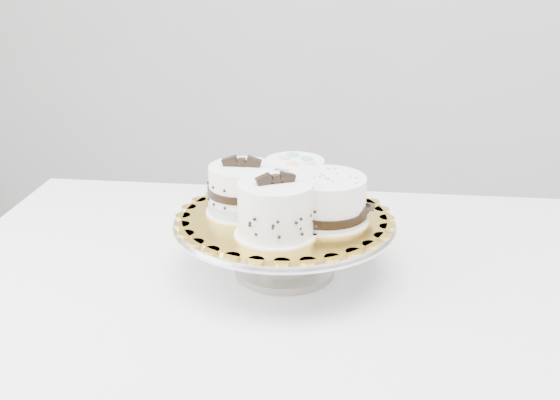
% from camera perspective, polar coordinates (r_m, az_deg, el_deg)
% --- Properties ---
extents(table, '(1.26, 0.93, 0.75)m').
position_cam_1_polar(table, '(1.18, 1.02, -9.38)').
color(table, white).
rests_on(table, floor).
extents(cake_stand, '(0.35, 0.35, 0.09)m').
position_cam_1_polar(cake_stand, '(1.11, 0.37, -2.94)').
color(cake_stand, gray).
rests_on(cake_stand, table).
extents(cake_board, '(0.36, 0.36, 0.00)m').
position_cam_1_polar(cake_board, '(1.10, 0.37, -1.41)').
color(cake_board, gold).
rests_on(cake_board, cake_stand).
extents(cake_swirl, '(0.15, 0.15, 0.10)m').
position_cam_1_polar(cake_swirl, '(1.02, -0.36, -0.84)').
color(cake_swirl, white).
rests_on(cake_swirl, cake_board).
extents(cake_banded, '(0.12, 0.12, 0.10)m').
position_cam_1_polar(cake_banded, '(1.10, -3.08, 0.73)').
color(cake_banded, white).
rests_on(cake_banded, cake_board).
extents(cake_dots, '(0.12, 0.12, 0.07)m').
position_cam_1_polar(cake_dots, '(1.14, 1.18, 1.60)').
color(cake_dots, white).
rests_on(cake_dots, cake_board).
extents(cake_ribbon, '(0.15, 0.15, 0.07)m').
position_cam_1_polar(cake_ribbon, '(1.07, 3.79, -0.04)').
color(cake_ribbon, white).
rests_on(cake_ribbon, cake_board).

